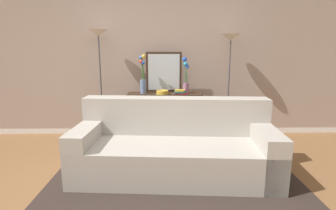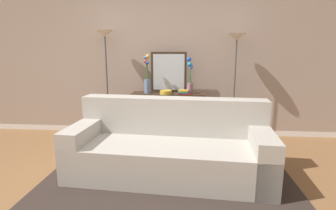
# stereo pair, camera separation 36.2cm
# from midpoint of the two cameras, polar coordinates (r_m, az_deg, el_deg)

# --- Properties ---
(ground_plane) EXTENTS (16.00, 16.00, 0.02)m
(ground_plane) POSITION_cam_midpoint_polar(r_m,az_deg,el_deg) (2.86, -10.94, -19.49)
(ground_plane) COLOR brown
(back_wall) EXTENTS (12.00, 0.15, 2.79)m
(back_wall) POSITION_cam_midpoint_polar(r_m,az_deg,el_deg) (4.63, -6.87, 10.82)
(back_wall) COLOR white
(back_wall) RESTS_ON ground
(area_rug) EXTENTS (2.84, 1.71, 0.01)m
(area_rug) POSITION_cam_midpoint_polar(r_m,az_deg,el_deg) (3.16, -1.93, -15.66)
(area_rug) COLOR #332823
(area_rug) RESTS_ON ground
(couch) EXTENTS (2.35, 1.07, 0.88)m
(couch) POSITION_cam_midpoint_polar(r_m,az_deg,el_deg) (3.19, -1.84, -9.42)
(couch) COLOR #ADA89E
(couch) RESTS_ON ground
(console_table) EXTENTS (1.18, 0.35, 0.78)m
(console_table) POSITION_cam_midpoint_polar(r_m,az_deg,el_deg) (4.29, -3.15, -0.72)
(console_table) COLOR #382619
(console_table) RESTS_ON ground
(floor_lamp_left) EXTENTS (0.28, 0.28, 1.77)m
(floor_lamp_left) POSITION_cam_midpoint_polar(r_m,az_deg,el_deg) (4.42, -16.92, 10.37)
(floor_lamp_left) COLOR #4C4C51
(floor_lamp_left) RESTS_ON ground
(floor_lamp_right) EXTENTS (0.28, 0.28, 1.71)m
(floor_lamp_right) POSITION_cam_midpoint_polar(r_m,az_deg,el_deg) (4.34, 10.86, 9.99)
(floor_lamp_right) COLOR #4C4C51
(floor_lamp_right) RESTS_ON ground
(wall_mirror) EXTENTS (0.58, 0.02, 0.65)m
(wall_mirror) POSITION_cam_midpoint_polar(r_m,az_deg,el_deg) (4.35, -3.30, 7.08)
(wall_mirror) COLOR #382619
(wall_mirror) RESTS_ON console_table
(vase_tall_flowers) EXTENTS (0.11, 0.11, 0.62)m
(vase_tall_flowers) POSITION_cam_midpoint_polar(r_m,az_deg,el_deg) (4.22, -7.90, 5.75)
(vase_tall_flowers) COLOR #6B84AD
(vase_tall_flowers) RESTS_ON console_table
(vase_short_flowers) EXTENTS (0.11, 0.12, 0.57)m
(vase_short_flowers) POSITION_cam_midpoint_polar(r_m,az_deg,el_deg) (4.19, 1.38, 5.90)
(vase_short_flowers) COLOR gray
(vase_short_flowers) RESTS_ON console_table
(fruit_bowl) EXTENTS (0.19, 0.19, 0.06)m
(fruit_bowl) POSITION_cam_midpoint_polar(r_m,az_deg,el_deg) (4.14, -3.72, 2.74)
(fruit_bowl) COLOR gold
(fruit_bowl) RESTS_ON console_table
(book_stack) EXTENTS (0.21, 0.15, 0.07)m
(book_stack) POSITION_cam_midpoint_polar(r_m,az_deg,el_deg) (4.15, 0.18, 2.78)
(book_stack) COLOR maroon
(book_stack) RESTS_ON console_table
(book_row_under_console) EXTENTS (0.31, 0.18, 0.13)m
(book_row_under_console) POSITION_cam_midpoint_polar(r_m,az_deg,el_deg) (4.44, -7.37, -6.77)
(book_row_under_console) COLOR #B77F33
(book_row_under_console) RESTS_ON ground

